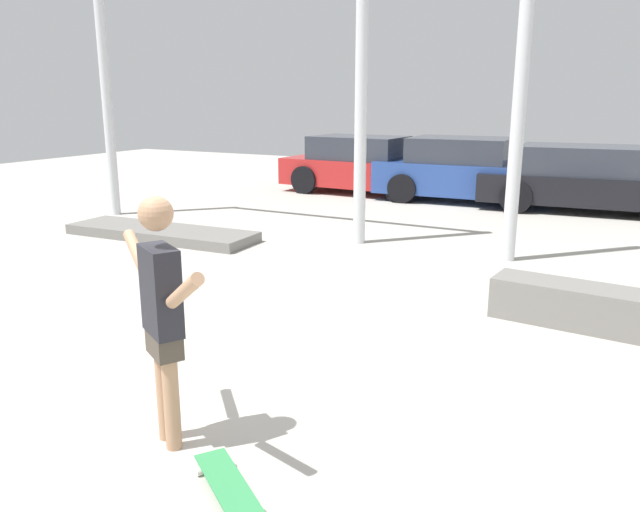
% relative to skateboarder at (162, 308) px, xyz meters
% --- Properties ---
extents(ground_plane, '(36.00, 36.00, 0.00)m').
position_rel_skateboarder_xyz_m(ground_plane, '(-0.18, 1.17, -1.01)').
color(ground_plane, '#B2ADA3').
extents(skateboarder, '(1.30, 0.80, 1.78)m').
position_rel_skateboarder_xyz_m(skateboarder, '(0.00, 0.00, 0.00)').
color(skateboarder, tan).
rests_on(skateboarder, ground_plane).
extents(skateboard, '(0.76, 0.63, 0.08)m').
position_rel_skateboarder_xyz_m(skateboard, '(0.71, -0.29, -0.95)').
color(skateboard, '#338C4C').
rests_on(skateboard, ground_plane).
extents(grind_box, '(1.86, 0.71, 0.45)m').
position_rel_skateboarder_xyz_m(grind_box, '(2.31, 3.87, -0.79)').
color(grind_box, slate).
rests_on(grind_box, ground_plane).
extents(manual_pad, '(3.53, 1.14, 0.17)m').
position_rel_skateboarder_xyz_m(manual_pad, '(-4.62, 5.08, -0.93)').
color(manual_pad, slate).
rests_on(manual_pad, ground_plane).
extents(canopy_support_left, '(5.78, 0.20, 5.15)m').
position_rel_skateboarder_xyz_m(canopy_support_left, '(-4.20, 6.35, 2.20)').
color(canopy_support_left, silver).
rests_on(canopy_support_left, ground_plane).
extents(parked_car_red, '(4.18, 1.97, 1.42)m').
position_rel_skateboarder_xyz_m(parked_car_red, '(-3.64, 11.47, -0.33)').
color(parked_car_red, red).
rests_on(parked_car_red, ground_plane).
extents(parked_car_blue, '(4.12, 2.15, 1.47)m').
position_rel_skateboarder_xyz_m(parked_car_blue, '(-1.04, 11.46, -0.31)').
color(parked_car_blue, '#284793').
rests_on(parked_car_blue, ground_plane).
extents(parked_car_black, '(4.57, 2.24, 1.38)m').
position_rel_skateboarder_xyz_m(parked_car_black, '(1.62, 11.39, -0.35)').
color(parked_car_black, black).
rests_on(parked_car_black, ground_plane).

